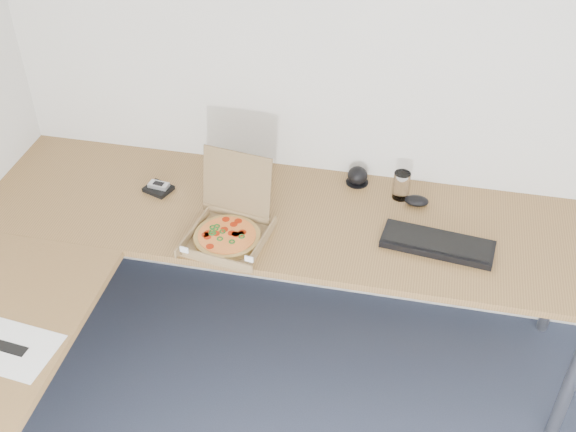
% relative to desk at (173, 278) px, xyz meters
% --- Properties ---
extents(desk, '(2.50, 2.20, 0.73)m').
position_rel_desk_xyz_m(desk, '(0.00, 0.00, 0.00)').
color(desk, olive).
rests_on(desk, ground).
extents(pizza_box, '(0.29, 0.34, 0.30)m').
position_rel_desk_xyz_m(pizza_box, '(0.15, 0.23, 0.06)').
color(pizza_box, olive).
rests_on(pizza_box, desk).
extents(drinking_glass, '(0.07, 0.07, 0.12)m').
position_rel_desk_xyz_m(drinking_glass, '(0.79, 0.64, 0.09)').
color(drinking_glass, white).
rests_on(drinking_glass, desk).
extents(keyboard, '(0.44, 0.20, 0.03)m').
position_rel_desk_xyz_m(keyboard, '(0.95, 0.35, 0.04)').
color(keyboard, black).
rests_on(keyboard, desk).
extents(mouse, '(0.11, 0.09, 0.04)m').
position_rel_desk_xyz_m(mouse, '(0.86, 0.60, 0.05)').
color(mouse, black).
rests_on(mouse, desk).
extents(wallet, '(0.13, 0.12, 0.02)m').
position_rel_desk_xyz_m(wallet, '(-0.23, 0.47, 0.04)').
color(wallet, black).
rests_on(wallet, desk).
extents(phone, '(0.09, 0.05, 0.02)m').
position_rel_desk_xyz_m(phone, '(-0.22, 0.48, 0.06)').
color(phone, '#B2B5BA').
rests_on(phone, wallet).
extents(paper_sheet, '(0.33, 0.25, 0.00)m').
position_rel_desk_xyz_m(paper_sheet, '(-0.40, -0.46, 0.03)').
color(paper_sheet, white).
rests_on(paper_sheet, desk).
extents(dome_speaker, '(0.10, 0.10, 0.08)m').
position_rel_desk_xyz_m(dome_speaker, '(0.59, 0.71, 0.07)').
color(dome_speaker, black).
rests_on(dome_speaker, desk).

